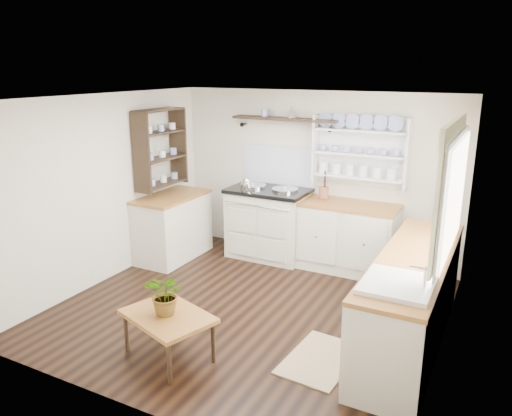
% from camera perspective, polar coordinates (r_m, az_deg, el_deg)
% --- Properties ---
extents(floor, '(4.00, 3.80, 0.01)m').
position_cam_1_polar(floor, '(5.67, -0.74, -11.44)').
color(floor, black).
rests_on(floor, ground).
extents(wall_back, '(4.00, 0.02, 2.30)m').
position_cam_1_polar(wall_back, '(6.93, 6.68, 3.67)').
color(wall_back, beige).
rests_on(wall_back, ground).
extents(wall_right, '(0.02, 3.80, 2.30)m').
position_cam_1_polar(wall_right, '(4.69, 21.34, -3.33)').
color(wall_right, beige).
rests_on(wall_right, ground).
extents(wall_left, '(0.02, 3.80, 2.30)m').
position_cam_1_polar(wall_left, '(6.41, -16.76, 2.09)').
color(wall_left, beige).
rests_on(wall_left, ground).
extents(ceiling, '(4.00, 3.80, 0.01)m').
position_cam_1_polar(ceiling, '(5.05, -0.84, 12.43)').
color(ceiling, white).
rests_on(ceiling, wall_back).
extents(window, '(0.08, 1.55, 1.22)m').
position_cam_1_polar(window, '(4.72, 21.45, 2.06)').
color(window, white).
rests_on(window, wall_right).
extents(aga_cooker, '(1.10, 0.76, 1.01)m').
position_cam_1_polar(aga_cooker, '(7.00, 1.46, -1.61)').
color(aga_cooker, beige).
rests_on(aga_cooker, floor).
extents(back_cabinets, '(1.27, 0.63, 0.90)m').
position_cam_1_polar(back_cabinets, '(6.65, 10.39, -3.17)').
color(back_cabinets, '#EDE5CC').
rests_on(back_cabinets, floor).
extents(right_cabinets, '(0.62, 2.43, 0.90)m').
position_cam_1_polar(right_cabinets, '(5.07, 17.28, -9.92)').
color(right_cabinets, '#EDE5CC').
rests_on(right_cabinets, floor).
extents(belfast_sink, '(0.55, 0.60, 0.45)m').
position_cam_1_polar(belfast_sink, '(4.25, 15.75, -9.87)').
color(belfast_sink, white).
rests_on(belfast_sink, right_cabinets).
extents(left_cabinets, '(0.62, 1.13, 0.90)m').
position_cam_1_polar(left_cabinets, '(7.06, -9.51, -2.01)').
color(left_cabinets, '#EDE5CC').
rests_on(left_cabinets, floor).
extents(plate_rack, '(1.20, 0.22, 0.90)m').
position_cam_1_polar(plate_rack, '(6.62, 11.97, 6.44)').
color(plate_rack, white).
rests_on(plate_rack, wall_back).
extents(high_shelf, '(1.50, 0.29, 0.16)m').
position_cam_1_polar(high_shelf, '(6.85, 3.34, 10.04)').
color(high_shelf, black).
rests_on(high_shelf, wall_back).
extents(left_shelving, '(0.28, 0.80, 1.05)m').
position_cam_1_polar(left_shelving, '(6.89, -10.87, 6.82)').
color(left_shelving, black).
rests_on(left_shelving, wall_left).
extents(kettle, '(0.16, 0.16, 0.20)m').
position_cam_1_polar(kettle, '(6.88, -1.05, 2.68)').
color(kettle, silver).
rests_on(kettle, aga_cooker).
extents(utensil_crock, '(0.13, 0.13, 0.15)m').
position_cam_1_polar(utensil_crock, '(6.69, 7.73, 1.75)').
color(utensil_crock, brown).
rests_on(utensil_crock, back_cabinets).
extents(center_table, '(0.95, 0.80, 0.44)m').
position_cam_1_polar(center_table, '(4.72, -10.03, -12.37)').
color(center_table, brown).
rests_on(center_table, floor).
extents(potted_plant, '(0.38, 0.33, 0.40)m').
position_cam_1_polar(potted_plant, '(4.61, -10.18, -9.69)').
color(potted_plant, '#3F7233').
rests_on(potted_plant, center_table).
extents(floor_rug, '(0.61, 0.89, 0.02)m').
position_cam_1_polar(floor_rug, '(4.83, 7.32, -16.76)').
color(floor_rug, '#82694B').
rests_on(floor_rug, floor).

